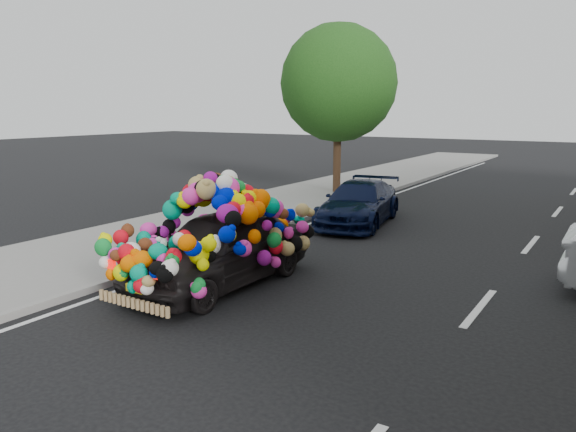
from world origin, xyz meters
name	(u,v)px	position (x,y,z in m)	size (l,w,h in m)	color
ground	(289,274)	(0.00, 0.00, 0.00)	(100.00, 100.00, 0.00)	black
sidewalk	(132,243)	(-4.30, 0.00, 0.06)	(4.00, 60.00, 0.12)	gray
kerb	(196,254)	(-2.35, 0.00, 0.07)	(0.15, 60.00, 0.13)	gray
lane_markings	(479,308)	(3.60, 0.00, 0.01)	(6.00, 50.00, 0.01)	silver
tree_near_sidewalk	(338,83)	(-3.80, 9.50, 4.02)	(4.20, 4.20, 6.13)	#332114
plush_art_car	(220,230)	(-0.69, -1.22, 1.02)	(2.05, 4.22, 2.01)	black
navy_sedan	(359,203)	(-0.86, 5.06, 0.58)	(1.64, 4.03, 1.17)	black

